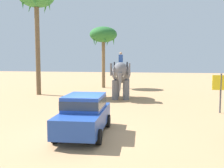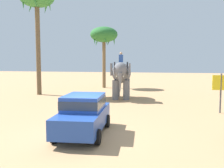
# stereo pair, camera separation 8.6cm
# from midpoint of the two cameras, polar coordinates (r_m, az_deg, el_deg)

# --- Properties ---
(ground_plane) EXTENTS (120.00, 120.00, 0.00)m
(ground_plane) POSITION_cam_midpoint_polar(r_m,az_deg,el_deg) (10.89, -5.33, -11.51)
(ground_plane) COLOR tan
(car_sedan_foreground) EXTENTS (2.15, 4.23, 1.70)m
(car_sedan_foreground) POSITION_cam_midpoint_polar(r_m,az_deg,el_deg) (10.82, -6.55, -6.55)
(car_sedan_foreground) COLOR #23479E
(car_sedan_foreground) RESTS_ON ground
(elephant_with_mahout) EXTENTS (2.01, 3.97, 3.88)m
(elephant_with_mahout) POSITION_cam_midpoint_polar(r_m,az_deg,el_deg) (20.90, 1.96, 2.08)
(elephant_with_mahout) COLOR slate
(elephant_with_mahout) RESTS_ON ground
(palm_tree_behind_elephant) EXTENTS (3.20, 3.20, 9.87)m
(palm_tree_behind_elephant) POSITION_cam_midpoint_polar(r_m,az_deg,el_deg) (24.98, -16.98, 17.64)
(palm_tree_behind_elephant) COLOR brown
(palm_tree_behind_elephant) RESTS_ON ground
(palm_tree_left_of_road) EXTENTS (3.20, 3.20, 7.15)m
(palm_tree_left_of_road) POSITION_cam_midpoint_polar(r_m,az_deg,el_deg) (29.74, -2.07, 10.89)
(palm_tree_left_of_road) COLOR brown
(palm_tree_left_of_road) RESTS_ON ground
(signboard_yellow) EXTENTS (1.00, 0.10, 2.40)m
(signboard_yellow) POSITION_cam_midpoint_polar(r_m,az_deg,el_deg) (16.39, 23.46, -0.27)
(signboard_yellow) COLOR #4C4C51
(signboard_yellow) RESTS_ON ground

